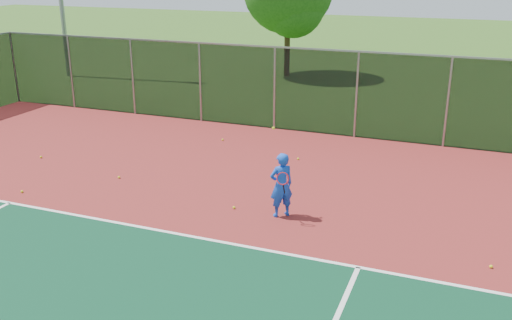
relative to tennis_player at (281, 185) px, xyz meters
The scene contains 10 objects.
court_apron 2.93m from the tennis_player, 84.46° to the right, with size 30.00×20.00×0.02m, color maroon.
fence_back 7.25m from the tennis_player, 87.84° to the left, with size 30.00×0.06×3.03m.
tennis_player is the anchor object (origin of this frame).
practice_ball_0 8.59m from the tennis_player, behind, with size 0.07×0.07×0.07m, color yellow.
practice_ball_1 1.45m from the tennis_player, behind, with size 0.07×0.07×0.07m, color yellow.
practice_ball_3 5.24m from the tennis_player, behind, with size 0.07×0.07×0.07m, color yellow.
practice_ball_4 7.07m from the tennis_player, behind, with size 0.07×0.07×0.07m, color yellow.
practice_ball_5 4.27m from the tennis_player, 101.51° to the left, with size 0.07×0.07×0.07m, color yellow.
practice_ball_6 6.45m from the tennis_player, 127.18° to the left, with size 0.07×0.07×0.07m, color yellow.
practice_ball_7 4.91m from the tennis_player, 10.02° to the right, with size 0.07×0.07×0.07m, color yellow.
Camera 1 is at (3.75, -7.22, 5.87)m, focal length 40.00 mm.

